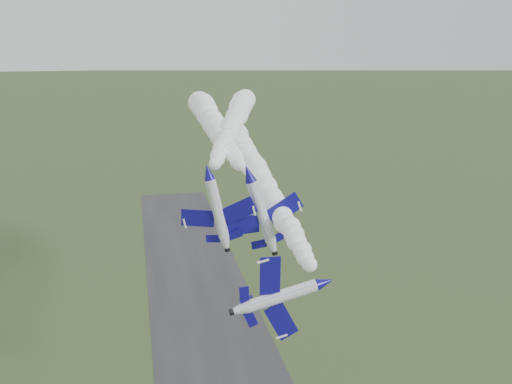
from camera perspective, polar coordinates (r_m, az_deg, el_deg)
jet_lead at (r=62.01m, az=6.96°, el=-8.99°), size 3.46×11.68×9.44m
smoke_trail_jet_lead at (r=93.98m, az=0.50°, el=1.05°), size 5.47×66.22×5.41m
jet_pair_left at (r=75.73m, az=-4.83°, el=2.03°), size 10.35×12.29×3.62m
smoke_trail_jet_pair_left at (r=105.79m, az=-2.34°, el=6.78°), size 21.23×54.79×4.73m
jet_pair_right at (r=76.29m, az=-0.74°, el=1.87°), size 10.89×13.72×4.42m
smoke_trail_jet_pair_right at (r=108.43m, az=-4.13°, el=6.55°), size 6.33×60.03×5.38m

